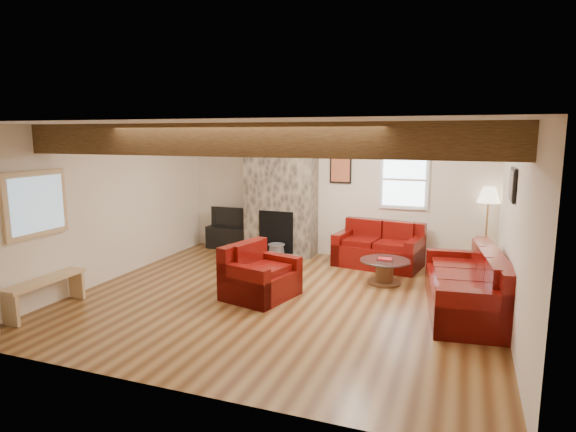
% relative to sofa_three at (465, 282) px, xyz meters
% --- Properties ---
extents(room, '(8.00, 8.00, 8.00)m').
position_rel_sofa_three_xyz_m(room, '(-2.48, -0.37, 0.83)').
color(room, brown).
rests_on(room, ground).
extents(floor, '(6.00, 6.00, 0.00)m').
position_rel_sofa_three_xyz_m(floor, '(-2.48, -0.37, -0.42)').
color(floor, brown).
rests_on(floor, ground).
extents(oak_beam, '(6.00, 0.36, 0.38)m').
position_rel_sofa_three_xyz_m(oak_beam, '(-2.48, -1.62, 1.89)').
color(oak_beam, '#341D0F').
rests_on(oak_beam, room).
extents(chimney_breast, '(1.40, 0.67, 2.50)m').
position_rel_sofa_three_xyz_m(chimney_breast, '(-3.48, 2.13, 0.80)').
color(chimney_breast, '#3C362E').
rests_on(chimney_breast, floor).
extents(back_window, '(0.90, 0.08, 1.10)m').
position_rel_sofa_three_xyz_m(back_window, '(-1.13, 2.34, 1.13)').
color(back_window, silver).
rests_on(back_window, room).
extents(hatch_window, '(0.08, 1.00, 0.90)m').
position_rel_sofa_three_xyz_m(hatch_window, '(-5.44, -1.87, 1.03)').
color(hatch_window, tan).
rests_on(hatch_window, room).
extents(ceiling_dome, '(0.40, 0.40, 0.18)m').
position_rel_sofa_three_xyz_m(ceiling_dome, '(-1.58, 0.53, 2.02)').
color(ceiling_dome, white).
rests_on(ceiling_dome, room).
extents(artwork_back, '(0.42, 0.06, 0.52)m').
position_rel_sofa_three_xyz_m(artwork_back, '(-2.33, 2.34, 1.28)').
color(artwork_back, black).
rests_on(artwork_back, room).
extents(artwork_right, '(0.06, 0.55, 0.42)m').
position_rel_sofa_three_xyz_m(artwork_right, '(0.48, -0.07, 1.33)').
color(artwork_right, black).
rests_on(artwork_right, room).
extents(sofa_three, '(1.16, 2.25, 0.83)m').
position_rel_sofa_three_xyz_m(sofa_three, '(0.00, 0.00, 0.00)').
color(sofa_three, '#4D0507').
rests_on(sofa_three, floor).
extents(loveseat, '(1.62, 1.09, 0.80)m').
position_rel_sofa_three_xyz_m(loveseat, '(-1.48, 1.86, -0.02)').
color(loveseat, '#4D0507').
rests_on(loveseat, floor).
extents(armchair_red, '(1.06, 1.14, 0.78)m').
position_rel_sofa_three_xyz_m(armchair_red, '(-2.80, -0.43, -0.03)').
color(armchair_red, '#4D0507').
rests_on(armchair_red, floor).
extents(coffee_table, '(0.80, 0.80, 0.42)m').
position_rel_sofa_three_xyz_m(coffee_table, '(-1.20, 0.86, -0.22)').
color(coffee_table, '#4E3019').
rests_on(coffee_table, floor).
extents(tv_cabinet, '(0.93, 0.37, 0.47)m').
position_rel_sofa_three_xyz_m(tv_cabinet, '(-4.65, 2.16, -0.18)').
color(tv_cabinet, black).
rests_on(tv_cabinet, floor).
extents(television, '(0.73, 0.10, 0.42)m').
position_rel_sofa_three_xyz_m(television, '(-4.65, 2.16, 0.26)').
color(television, black).
rests_on(television, tv_cabinet).
extents(floor_lamp, '(0.38, 0.38, 1.48)m').
position_rel_sofa_three_xyz_m(floor_lamp, '(0.32, 2.18, 0.85)').
color(floor_lamp, '#AE8148').
rests_on(floor_lamp, floor).
extents(pine_bench, '(0.28, 1.20, 0.45)m').
position_rel_sofa_three_xyz_m(pine_bench, '(-5.31, -1.95, -0.19)').
color(pine_bench, tan).
rests_on(pine_bench, floor).
extents(coal_bucket, '(0.34, 0.34, 0.32)m').
position_rel_sofa_three_xyz_m(coal_bucket, '(-3.37, 1.63, -0.26)').
color(coal_bucket, slate).
rests_on(coal_bucket, floor).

